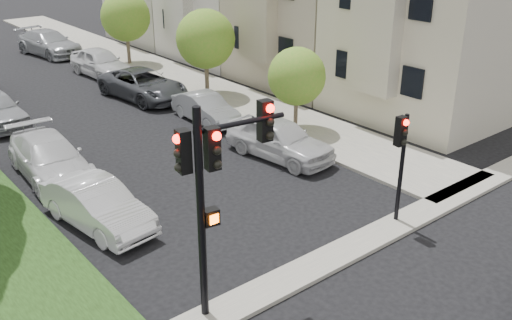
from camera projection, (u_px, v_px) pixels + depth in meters
ground at (385, 298)px, 13.91m from camera, size 140.00×140.00×0.00m
sidewalk_right at (146, 66)px, 34.87m from camera, size 3.50×44.00×0.12m
sidewalk_cross at (326, 261)px, 15.31m from camera, size 60.00×1.00×0.12m
small_tree_a at (297, 76)px, 23.61m from camera, size 2.43×2.43×3.64m
small_tree_b at (205, 39)px, 28.12m from camera, size 2.94×2.94×4.41m
small_tree_c at (126, 17)px, 34.12m from camera, size 2.96×2.96×4.44m
traffic_signal_main at (214, 174)px, 12.12m from camera, size 2.51×0.66×5.13m
traffic_signal_secondary at (401, 150)px, 16.29m from camera, size 0.45×0.36×3.47m
car_parked_0 at (280, 139)px, 21.63m from camera, size 2.34×4.72×1.55m
car_parked_1 at (206, 108)px, 25.44m from camera, size 1.45×3.89×1.27m
car_parked_2 at (143, 84)px, 28.62m from camera, size 3.01×5.52×1.47m
car_parked_3 at (101, 63)px, 32.55m from camera, size 2.15×4.80×1.60m
car_parked_4 at (49, 43)px, 37.49m from camera, size 3.10×5.77×1.59m
car_parked_5 at (97, 205)px, 16.87m from camera, size 2.06×4.39×1.39m
car_parked_6 at (50, 158)px, 20.08m from camera, size 2.32×5.09×1.44m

